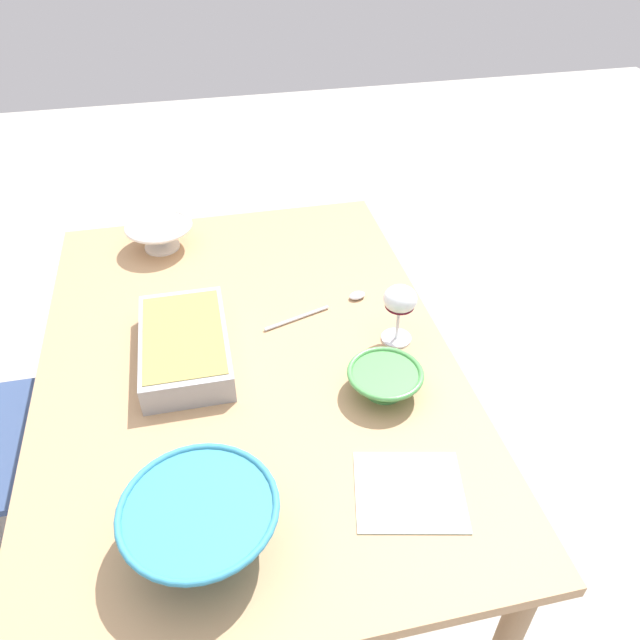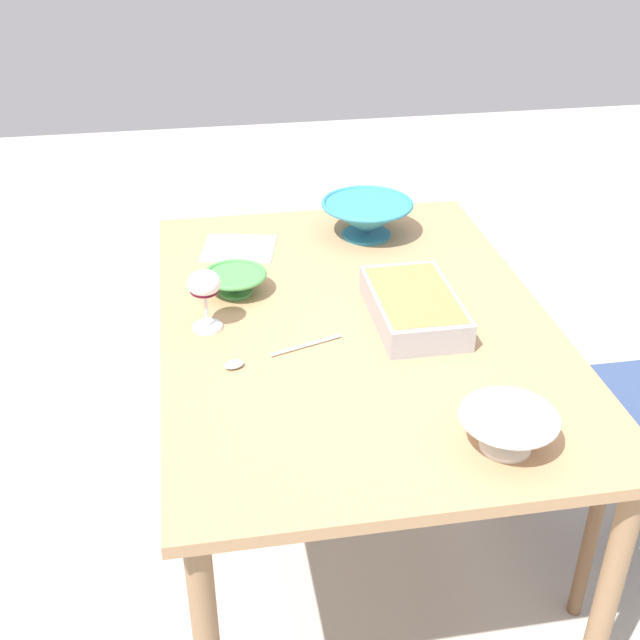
% 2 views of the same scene
% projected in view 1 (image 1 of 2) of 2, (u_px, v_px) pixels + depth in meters
% --- Properties ---
extents(ground_plane, '(8.00, 8.00, 0.00)m').
position_uv_depth(ground_plane, '(265.00, 538.00, 1.89)').
color(ground_plane, '#B2ADA3').
extents(dining_table, '(1.34, 0.93, 0.76)m').
position_uv_depth(dining_table, '(249.00, 381.00, 1.47)').
color(dining_table, tan).
rests_on(dining_table, ground_plane).
extents(wine_glass, '(0.08, 0.08, 0.15)m').
position_uv_depth(wine_glass, '(400.00, 303.00, 1.40)').
color(wine_glass, white).
rests_on(wine_glass, dining_table).
extents(casserole_dish, '(0.33, 0.20, 0.07)m').
position_uv_depth(casserole_dish, '(185.00, 344.00, 1.39)').
color(casserole_dish, '#99999E').
rests_on(casserole_dish, dining_table).
extents(mixing_bowl, '(0.26, 0.26, 0.11)m').
position_uv_depth(mixing_bowl, '(201.00, 523.00, 1.01)').
color(mixing_bowl, teal).
rests_on(mixing_bowl, dining_table).
extents(small_bowl, '(0.16, 0.16, 0.06)m').
position_uv_depth(small_bowl, '(385.00, 379.00, 1.31)').
color(small_bowl, '#4C994C').
rests_on(small_bowl, dining_table).
extents(serving_bowl, '(0.19, 0.19, 0.08)m').
position_uv_depth(serving_bowl, '(160.00, 234.00, 1.76)').
color(serving_bowl, white).
rests_on(serving_bowl, dining_table).
extents(serving_spoon, '(0.11, 0.28, 0.01)m').
position_uv_depth(serving_spoon, '(335.00, 304.00, 1.56)').
color(serving_spoon, silver).
rests_on(serving_spoon, dining_table).
extents(napkin, '(0.22, 0.23, 0.00)m').
position_uv_depth(napkin, '(409.00, 491.00, 1.13)').
color(napkin, '#B2CCB7').
rests_on(napkin, dining_table).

